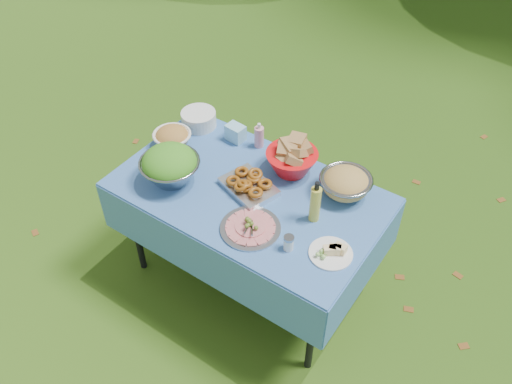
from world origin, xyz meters
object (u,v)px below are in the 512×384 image
pasta_bowl_steel (346,183)px  charcuterie_platter (250,224)px  picnic_table (249,237)px  plate_stack (199,119)px  bread_bowl (292,157)px  oil_bottle (315,201)px  salad_bowl (170,165)px

pasta_bowl_steel → charcuterie_platter: bearing=-118.1°
picnic_table → plate_stack: bearing=152.3°
picnic_table → charcuterie_platter: bearing=-53.0°
bread_bowl → charcuterie_platter: size_ratio=0.94×
bread_bowl → pasta_bowl_steel: size_ratio=1.05×
bread_bowl → pasta_bowl_steel: 0.34m
bread_bowl → charcuterie_platter: bread_bowl is taller
picnic_table → charcuterie_platter: (0.17, -0.22, 0.42)m
pasta_bowl_steel → oil_bottle: 0.27m
pasta_bowl_steel → oil_bottle: oil_bottle is taller
salad_bowl → pasta_bowl_steel: bearing=28.2°
plate_stack → charcuterie_platter: plate_stack is taller
plate_stack → pasta_bowl_steel: (1.03, -0.03, 0.03)m
picnic_table → charcuterie_platter: size_ratio=4.69×
oil_bottle → picnic_table: bearing=-177.0°
bread_bowl → oil_bottle: 0.39m
bread_bowl → oil_bottle: bearing=-40.7°
bread_bowl → oil_bottle: (0.29, -0.25, 0.03)m
oil_bottle → bread_bowl: bearing=139.3°
bread_bowl → plate_stack: bearing=176.8°
salad_bowl → oil_bottle: 0.82m
pasta_bowl_steel → salad_bowl: bearing=-151.8°
picnic_table → oil_bottle: 0.64m
bread_bowl → oil_bottle: oil_bottle is taller
picnic_table → salad_bowl: bearing=-157.1°
picnic_table → oil_bottle: bearing=3.0°
picnic_table → pasta_bowl_steel: size_ratio=5.23×
salad_bowl → bread_bowl: salad_bowl is taller
picnic_table → salad_bowl: size_ratio=4.45×
bread_bowl → salad_bowl: bearing=-138.7°
salad_bowl → oil_bottle: size_ratio=1.30×
salad_bowl → picnic_table: bearing=22.9°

